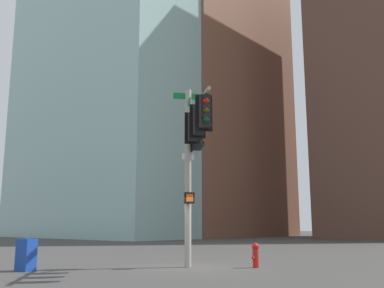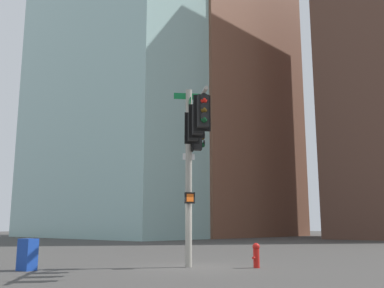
% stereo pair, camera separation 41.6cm
% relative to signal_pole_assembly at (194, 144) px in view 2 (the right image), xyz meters
% --- Properties ---
extents(ground_plane, '(200.00, 200.00, 0.00)m').
position_rel_signal_pole_assembly_xyz_m(ground_plane, '(-0.73, -0.65, -4.36)').
color(ground_plane, '#423F3D').
extents(signal_pole_assembly, '(3.11, 3.54, 6.67)m').
position_rel_signal_pole_assembly_xyz_m(signal_pole_assembly, '(0.00, 0.00, 0.00)').
color(signal_pole_assembly, '#9E998C').
rests_on(signal_pole_assembly, ground_plane).
extents(fire_hydrant, '(0.34, 0.26, 0.87)m').
position_rel_signal_pole_assembly_xyz_m(fire_hydrant, '(-2.08, 1.12, -3.89)').
color(fire_hydrant, red).
rests_on(fire_hydrant, ground_plane).
extents(newspaper_box, '(0.54, 0.63, 1.05)m').
position_rel_signal_pole_assembly_xyz_m(newspaper_box, '(3.93, -4.01, -3.84)').
color(newspaper_box, '#193FA5').
rests_on(newspaper_box, ground_plane).
extents(building_brick_nearside, '(22.10, 15.71, 56.35)m').
position_rel_signal_pole_assembly_xyz_m(building_brick_nearside, '(-37.52, -29.17, 23.81)').
color(building_brick_nearside, brown).
rests_on(building_brick_nearside, ground_plane).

